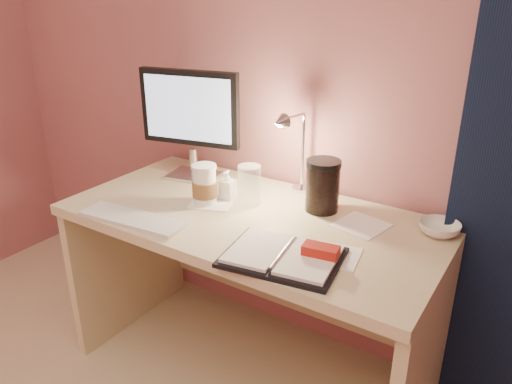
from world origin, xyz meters
The scene contains 13 objects.
desk centered at (0.00, 1.45, 0.50)m, with size 1.40×0.70×0.73m.
monitor centered at (-0.42, 1.56, 1.01)m, with size 0.44×0.20×0.47m.
keyboard centered at (-0.33, 1.10, 0.74)m, with size 0.41×0.12×0.02m, color silver.
planner centered at (0.27, 1.17, 0.74)m, with size 0.39×0.32×0.06m.
paper_a centered at (0.39, 1.27, 0.73)m, with size 0.15×0.15×0.00m, color white.
paper_b centered at (0.38, 1.51, 0.73)m, with size 0.16×0.16×0.00m, color white.
paper_c centered at (-0.19, 1.39, 0.73)m, with size 0.16×0.16×0.00m, color white.
coffee_cup centered at (-0.21, 1.37, 0.80)m, with size 0.10×0.10×0.16m.
clear_cup centered at (-0.06, 1.46, 0.81)m, with size 0.09×0.09×0.15m, color white.
bowl centered at (0.62, 1.59, 0.75)m, with size 0.14×0.14×0.04m, color silver.
lotion_bottle centered at (-0.16, 1.45, 0.79)m, with size 0.05×0.05×0.12m, color white.
dark_jar centered at (0.20, 1.56, 0.82)m, with size 0.12×0.12×0.18m, color black.
desk_lamp centered at (0.06, 1.60, 0.94)m, with size 0.11×0.21×0.34m.
Camera 1 is at (0.92, -0.01, 1.52)m, focal length 35.00 mm.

